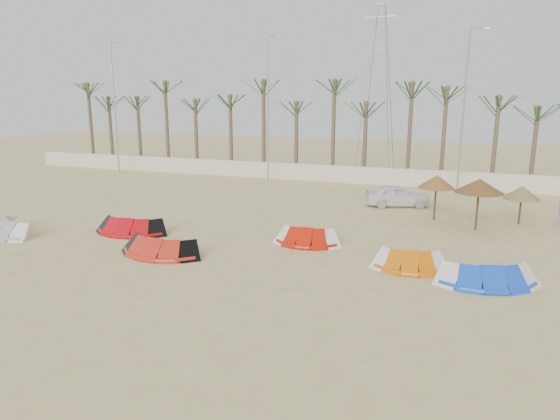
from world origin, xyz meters
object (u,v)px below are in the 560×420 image
at_px(kite_grey, 17,225).
at_px(parasol_right, 522,193).
at_px(kite_red_left, 134,224).
at_px(car, 397,196).
at_px(parasol_left, 437,182).
at_px(parasol_mid, 479,186).
at_px(kite_red_right, 308,235).
at_px(kite_red_mid, 163,244).
at_px(kite_blue, 487,272).
at_px(kite_orange, 411,258).

distance_m(kite_grey, parasol_right, 25.87).
bearing_deg(kite_red_left, car, 41.92).
xyz_separation_m(parasol_left, parasol_mid, (2.10, -1.47, 0.15)).
height_order(kite_red_right, parasol_right, parasol_right).
xyz_separation_m(kite_red_right, car, (2.89, 9.38, 0.24)).
xyz_separation_m(kite_red_mid, kite_blue, (13.06, 1.04, -0.00)).
height_order(kite_grey, kite_red_mid, same).
bearing_deg(kite_red_mid, parasol_right, 35.44).
relative_size(kite_red_right, kite_blue, 0.79).
relative_size(kite_grey, car, 0.99).
distance_m(kite_red_right, kite_orange, 5.14).
bearing_deg(kite_red_right, kite_red_left, -172.91).
bearing_deg(kite_red_mid, car, 57.07).
bearing_deg(kite_orange, kite_red_mid, -170.78).
bearing_deg(kite_grey, kite_red_left, 21.70).
distance_m(parasol_left, parasol_right, 4.35).
bearing_deg(parasol_left, kite_grey, -153.14).
xyz_separation_m(kite_blue, parasol_left, (-2.33, 9.11, 1.71)).
height_order(kite_blue, parasol_left, parasol_left).
bearing_deg(parasol_right, kite_red_mid, -144.56).
xyz_separation_m(kite_red_left, kite_orange, (13.55, -0.80, -0.01)).
distance_m(kite_blue, parasol_left, 9.56).
relative_size(parasol_left, parasol_right, 1.20).
bearing_deg(kite_red_mid, kite_orange, 9.22).
bearing_deg(parasol_right, parasol_mid, -137.33).
bearing_deg(kite_grey, kite_red_right, 12.85).
relative_size(kite_red_mid, kite_red_right, 1.22).
xyz_separation_m(kite_grey, kite_blue, (21.70, 0.70, 0.00)).
relative_size(kite_red_right, parasol_mid, 1.16).
distance_m(kite_red_right, car, 9.81).
bearing_deg(parasol_left, kite_red_mid, -136.61).
height_order(kite_grey, parasol_left, parasol_left).
bearing_deg(parasol_mid, kite_blue, -88.34).
xyz_separation_m(kite_grey, kite_red_right, (14.13, 3.22, -0.00)).
bearing_deg(car, kite_red_left, 112.61).
height_order(kite_red_mid, parasol_left, parasol_left).
xyz_separation_m(kite_red_right, kite_blue, (7.57, -2.52, 0.00)).
distance_m(kite_red_right, parasol_left, 8.59).
bearing_deg(car, kite_red_right, 143.56).
distance_m(kite_grey, kite_red_mid, 8.65).
distance_m(kite_grey, kite_red_left, 5.77).
distance_m(kite_red_left, parasol_left, 16.07).
xyz_separation_m(kite_red_left, parasol_mid, (16.12, 6.21, 1.86)).
xyz_separation_m(kite_grey, parasol_right, (23.67, 10.36, 1.29)).
height_order(kite_red_left, kite_orange, same).
relative_size(kite_red_left, parasol_right, 1.80).
bearing_deg(kite_red_left, kite_grey, -158.30).
xyz_separation_m(kite_red_left, kite_red_right, (8.77, 1.09, -0.00)).
bearing_deg(kite_red_mid, parasol_left, 43.39).
xyz_separation_m(kite_red_left, car, (11.66, 10.47, 0.24)).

